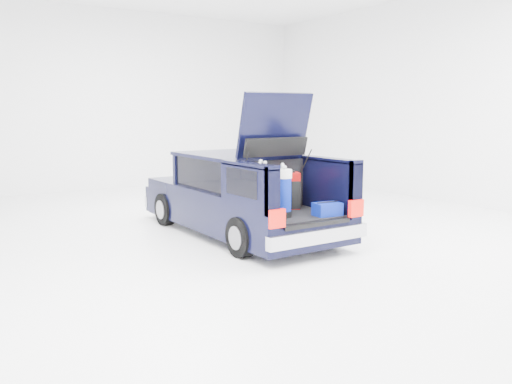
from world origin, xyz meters
TOP-DOWN VIEW (x-y plane):
  - ground at (0.00, 0.00)m, footprint 14.00×14.00m
  - car at (-0.00, 0.11)m, footprint 1.87×4.65m
  - red_suitcase at (0.23, -1.09)m, footprint 0.44×0.39m
  - black_golf_bag at (-0.50, -1.44)m, footprint 0.27×0.29m
  - blue_golf_bag at (-0.23, -1.62)m, footprint 0.31×0.31m
  - blue_duffel at (0.40, -1.89)m, footprint 0.44×0.31m

SIDE VIEW (x-z plane):
  - ground at x=0.00m, z-range 0.00..0.00m
  - car at x=0.00m, z-range -0.56..1.91m
  - blue_duffel at x=0.40m, z-range 0.59..0.81m
  - red_suitcase at x=0.23m, z-range 0.58..1.21m
  - blue_golf_bag at x=-0.23m, z-range 0.56..1.38m
  - black_golf_bag at x=-0.50m, z-range 0.56..1.42m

